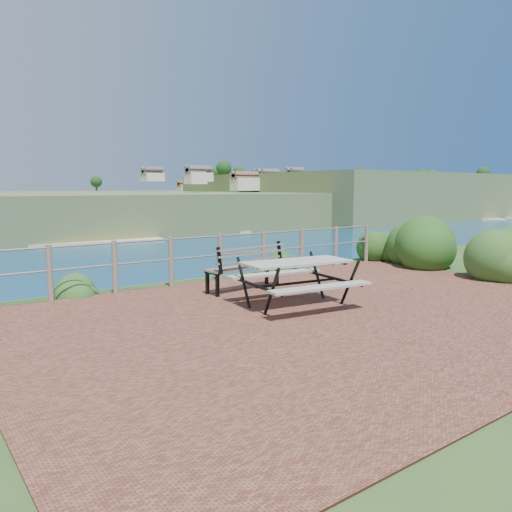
{
  "coord_description": "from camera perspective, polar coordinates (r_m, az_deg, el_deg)",
  "views": [
    {
      "loc": [
        -5.59,
        -5.53,
        1.98
      ],
      "look_at": [
        -0.28,
        1.69,
        0.75
      ],
      "focal_mm": 35.0,
      "sensor_mm": 36.0,
      "label": 1
    }
  ],
  "objects": [
    {
      "name": "shrub_right_back",
      "position": [
        12.26,
        26.73,
        -2.32
      ],
      "size": [
        1.34,
        1.34,
        1.9
      ],
      "primitive_type": "ellipsoid",
      "color": "#274F1D",
      "rests_on": "ground"
    },
    {
      "name": "shrub_right_front",
      "position": [
        13.43,
        18.68,
        -1.08
      ],
      "size": [
        1.56,
        1.56,
        2.21
      ],
      "primitive_type": "ellipsoid",
      "color": "#1F3F13",
      "rests_on": "ground"
    },
    {
      "name": "shrub_lip_east",
      "position": [
        12.63,
        3.45,
        -1.22
      ],
      "size": [
        0.84,
        0.84,
        0.6
      ],
      "primitive_type": "ellipsoid",
      "color": "#1F3F13",
      "rests_on": "ground"
    },
    {
      "name": "shrub_right_edge",
      "position": [
        14.1,
        14.25,
        -0.5
      ],
      "size": [
        0.99,
        0.99,
        1.41
      ],
      "primitive_type": "ellipsoid",
      "color": "#1F3F13",
      "rests_on": "ground"
    },
    {
      "name": "shrub_lip_west",
      "position": [
        9.93,
        -19.78,
        -4.16
      ],
      "size": [
        0.81,
        0.81,
        0.57
      ],
      "primitive_type": "ellipsoid",
      "color": "#274F1D",
      "rests_on": "ground"
    },
    {
      "name": "safety_railing",
      "position": [
        10.59,
        -4.12,
        0.16
      ],
      "size": [
        9.4,
        0.1,
        1.0
      ],
      "color": "#6B5B4C",
      "rests_on": "ground"
    },
    {
      "name": "ground",
      "position": [
        8.11,
        8.75,
        -6.42
      ],
      "size": [
        10.0,
        7.0,
        0.12
      ],
      "primitive_type": "cube",
      "color": "brown",
      "rests_on": "ground"
    },
    {
      "name": "picnic_table",
      "position": [
        8.31,
        4.63,
        -2.57
      ],
      "size": [
        1.88,
        1.55,
        0.76
      ],
      "rotation": [
        0.0,
        0.0,
        -0.13
      ],
      "color": "gray",
      "rests_on": "ground"
    },
    {
      "name": "park_bench",
      "position": [
        9.57,
        -1.44,
        -0.46
      ],
      "size": [
        1.65,
        0.56,
        0.92
      ],
      "rotation": [
        0.0,
        0.0,
        0.09
      ],
      "color": "brown",
      "rests_on": "ground"
    },
    {
      "name": "distant_bay",
      "position": [
        274.32,
        4.31,
        7.08
      ],
      "size": [
        290.0,
        232.36,
        24.0
      ],
      "color": "#475C2E",
      "rests_on": "ground"
    }
  ]
}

